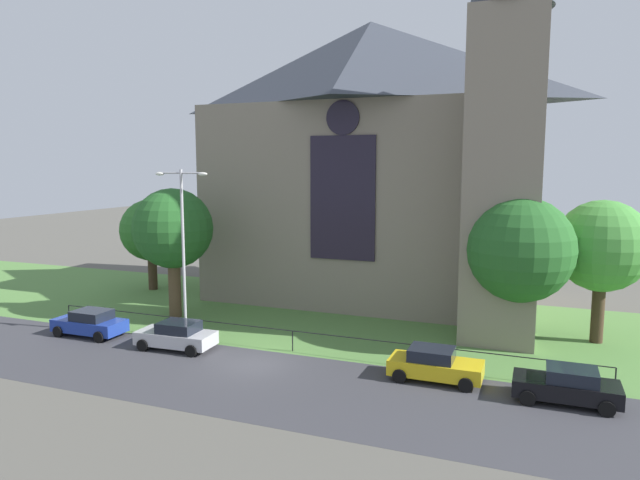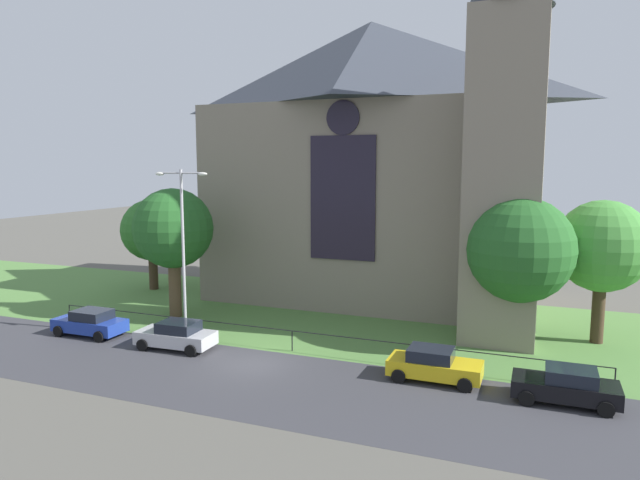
% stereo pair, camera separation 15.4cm
% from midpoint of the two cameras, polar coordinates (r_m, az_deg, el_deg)
% --- Properties ---
extents(ground, '(160.00, 160.00, 0.00)m').
position_cam_midpoint_polar(ground, '(38.02, 0.44, -7.50)').
color(ground, '#56544C').
extents(road_asphalt, '(120.00, 8.00, 0.01)m').
position_cam_midpoint_polar(road_asphalt, '(27.66, -8.68, -13.39)').
color(road_asphalt, '#38383D').
rests_on(road_asphalt, ground).
extents(grass_verge, '(120.00, 20.00, 0.01)m').
position_cam_midpoint_polar(grass_verge, '(36.22, -0.69, -8.25)').
color(grass_verge, '#517F3D').
rests_on(grass_verge, ground).
extents(church_building, '(23.20, 16.20, 26.00)m').
position_cam_midpoint_polar(church_building, '(41.84, 5.62, 8.06)').
color(church_building, gray).
rests_on(church_building, ground).
extents(iron_railing, '(30.77, 0.07, 1.13)m').
position_cam_midpoint_polar(iron_railing, '(30.73, -2.90, -9.27)').
color(iron_railing, black).
rests_on(iron_railing, ground).
extents(tree_right_far, '(5.04, 5.04, 7.96)m').
position_cam_midpoint_polar(tree_right_far, '(34.83, 26.17, -0.60)').
color(tree_right_far, '#423021').
rests_on(tree_right_far, ground).
extents(tree_right_near, '(5.60, 5.60, 8.20)m').
position_cam_midpoint_polar(tree_right_near, '(31.91, 19.23, -0.98)').
color(tree_right_near, brown).
rests_on(tree_right_near, ground).
extents(tree_left_far, '(4.81, 4.81, 7.17)m').
position_cam_midpoint_polar(tree_left_far, '(46.93, -16.57, 0.92)').
color(tree_left_far, '#423021').
rests_on(tree_left_far, ground).
extents(tree_left_near, '(5.14, 5.14, 8.37)m').
position_cam_midpoint_polar(tree_left_near, '(37.88, -14.57, 1.03)').
color(tree_left_near, brown).
rests_on(tree_left_near, ground).
extents(streetlamp_near, '(3.37, 0.26, 9.59)m').
position_cam_midpoint_polar(streetlamp_near, '(32.86, -13.64, 0.54)').
color(streetlamp_near, '#B2B2B7').
rests_on(streetlamp_near, ground).
extents(parked_car_blue, '(4.21, 2.04, 1.51)m').
position_cam_midpoint_polar(parked_car_blue, '(36.04, -22.05, -7.67)').
color(parked_car_blue, '#1E3899').
rests_on(parked_car_blue, ground).
extents(parked_car_silver, '(4.28, 2.19, 1.51)m').
position_cam_midpoint_polar(parked_car_silver, '(32.06, -14.23, -9.20)').
color(parked_car_silver, '#B7B7BC').
rests_on(parked_car_silver, ground).
extents(parked_car_yellow, '(4.21, 2.03, 1.51)m').
position_cam_midpoint_polar(parked_car_yellow, '(27.31, 11.20, -12.08)').
color(parked_car_yellow, gold).
rests_on(parked_car_yellow, ground).
extents(parked_car_black, '(4.21, 2.03, 1.51)m').
position_cam_midpoint_polar(parked_car_black, '(26.50, 23.26, -13.18)').
color(parked_car_black, black).
rests_on(parked_car_black, ground).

